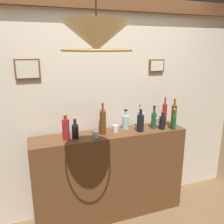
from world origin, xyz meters
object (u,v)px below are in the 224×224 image
at_px(liquor_bottle_vermouth, 174,115).
at_px(glass_tumbler_rocks, 116,129).
at_px(liquor_bottle_amaro, 164,114).
at_px(glass_tumbler_shot, 155,122).
at_px(liquor_bottle_rum, 174,122).
at_px(liquor_bottle_vodka, 126,121).
at_px(liquor_bottle_tequila, 140,123).
at_px(liquor_bottle_scotch, 75,131).
at_px(pendant_lamp, 96,37).
at_px(liquor_bottle_gin, 139,119).
at_px(glass_tumbler_highball, 96,134).
at_px(liquor_bottle_rye, 162,122).
at_px(liquor_bottle_brandy, 66,129).
at_px(liquor_bottle_whiskey, 103,120).
at_px(liquor_bottle_mezcal, 154,120).
at_px(liquor_bottle_bourbon, 103,122).

relative_size(liquor_bottle_vermouth, glass_tumbler_rocks, 4.50).
xyz_separation_m(liquor_bottle_amaro, glass_tumbler_shot, (-0.11, 0.03, -0.09)).
relative_size(liquor_bottle_rum, liquor_bottle_amaro, 0.69).
bearing_deg(liquor_bottle_vodka, liquor_bottle_tequila, -49.37).
xyz_separation_m(liquor_bottle_scotch, pendant_lamp, (0.03, -0.72, 0.88)).
bearing_deg(liquor_bottle_vermouth, liquor_bottle_rum, -123.32).
height_order(liquor_bottle_gin, glass_tumbler_highball, liquor_bottle_gin).
bearing_deg(liquor_bottle_vodka, liquor_bottle_rye, -21.26).
distance_m(liquor_bottle_brandy, liquor_bottle_whiskey, 0.45).
relative_size(liquor_bottle_whiskey, glass_tumbler_highball, 4.24).
bearing_deg(pendant_lamp, liquor_bottle_mezcal, 39.79).
xyz_separation_m(liquor_bottle_tequila, glass_tumbler_shot, (0.26, 0.13, -0.06)).
xyz_separation_m(liquor_bottle_scotch, liquor_bottle_gin, (0.77, 0.09, 0.02)).
bearing_deg(liquor_bottle_rum, liquor_bottle_whiskey, 162.47).
distance_m(liquor_bottle_rum, glass_tumbler_shot, 0.24).
relative_size(liquor_bottle_gin, glass_tumbler_shot, 3.05).
distance_m(liquor_bottle_rye, liquor_bottle_scotch, 0.99).
bearing_deg(liquor_bottle_rye, glass_tumbler_shot, 93.19).
relative_size(liquor_bottle_scotch, glass_tumbler_highball, 3.01).
height_order(liquor_bottle_vodka, glass_tumbler_shot, liquor_bottle_vodka).
relative_size(liquor_bottle_brandy, liquor_bottle_vodka, 1.17).
bearing_deg(liquor_bottle_tequila, liquor_bottle_mezcal, 12.54).
height_order(liquor_bottle_vermouth, glass_tumbler_shot, liquor_bottle_vermouth).
distance_m(liquor_bottle_bourbon, liquor_bottle_scotch, 0.31).
height_order(liquor_bottle_brandy, liquor_bottle_scotch, liquor_bottle_brandy).
height_order(liquor_bottle_bourbon, liquor_bottle_tequila, liquor_bottle_bourbon).
distance_m(liquor_bottle_gin, glass_tumbler_highball, 0.59).
height_order(liquor_bottle_brandy, liquor_bottle_vodka, liquor_bottle_brandy).
distance_m(liquor_bottle_brandy, liquor_bottle_mezcal, 1.00).
relative_size(liquor_bottle_amaro, glass_tumbler_rocks, 4.59).
height_order(liquor_bottle_bourbon, liquor_bottle_vodka, liquor_bottle_bourbon).
relative_size(liquor_bottle_vermouth, liquor_bottle_mezcal, 1.29).
distance_m(liquor_bottle_scotch, liquor_bottle_whiskey, 0.37).
bearing_deg(liquor_bottle_rye, glass_tumbler_highball, -179.37).
bearing_deg(liquor_bottle_mezcal, pendant_lamp, -140.21).
xyz_separation_m(liquor_bottle_rye, liquor_bottle_tequila, (-0.27, 0.01, 0.02)).
relative_size(liquor_bottle_bourbon, glass_tumbler_shot, 3.88).
height_order(liquor_bottle_whiskey, liquor_bottle_vermouth, liquor_bottle_vermouth).
bearing_deg(liquor_bottle_gin, liquor_bottle_rum, -30.66).
bearing_deg(glass_tumbler_rocks, liquor_bottle_rye, -9.27).
distance_m(liquor_bottle_bourbon, liquor_bottle_amaro, 0.79).
bearing_deg(liquor_bottle_brandy, liquor_bottle_whiskey, 17.15).
height_order(liquor_bottle_scotch, pendant_lamp, pendant_lamp).
bearing_deg(liquor_bottle_gin, pendant_lamp, -132.13).
relative_size(liquor_bottle_bourbon, liquor_bottle_gin, 1.27).
relative_size(liquor_bottle_scotch, liquor_bottle_gin, 0.81).
bearing_deg(glass_tumbler_rocks, liquor_bottle_rum, -12.51).
bearing_deg(liquor_bottle_gin, glass_tumbler_highball, -165.35).
bearing_deg(liquor_bottle_vodka, liquor_bottle_whiskey, 172.70).
distance_m(liquor_bottle_rum, glass_tumbler_highball, 0.91).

